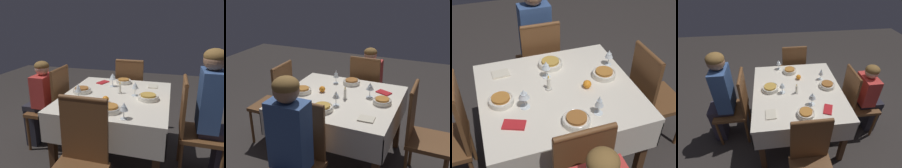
% 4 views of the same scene
% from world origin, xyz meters
% --- Properties ---
extents(ground_plane, '(8.00, 8.00, 0.00)m').
position_xyz_m(ground_plane, '(0.00, 0.00, 0.00)').
color(ground_plane, '#332D2B').
extents(dining_table, '(1.19, 1.07, 0.75)m').
position_xyz_m(dining_table, '(0.00, 0.00, 0.65)').
color(dining_table, silver).
rests_on(dining_table, ground_plane).
extents(chair_south, '(0.40, 0.41, 0.99)m').
position_xyz_m(chair_south, '(-0.04, -0.77, 0.54)').
color(chair_south, brown).
rests_on(chair_south, ground_plane).
extents(chair_north, '(0.40, 0.41, 0.99)m').
position_xyz_m(chair_north, '(0.05, 0.77, 0.54)').
color(chair_north, brown).
rests_on(chair_north, ground_plane).
extents(chair_east, '(0.41, 0.40, 0.99)m').
position_xyz_m(chair_east, '(0.83, 0.01, 0.54)').
color(chair_east, brown).
rests_on(chair_east, ground_plane).
extents(chair_west, '(0.41, 0.40, 0.99)m').
position_xyz_m(chair_west, '(-0.83, 0.06, 0.54)').
color(chair_west, brown).
rests_on(chair_west, ground_plane).
extents(person_adult_denim, '(0.30, 0.34, 1.27)m').
position_xyz_m(person_adult_denim, '(-0.04, -0.93, 0.72)').
color(person_adult_denim, '#383342').
rests_on(person_adult_denim, ground_plane).
extents(person_child_red, '(0.30, 0.33, 1.05)m').
position_xyz_m(person_child_red, '(0.05, 0.94, 0.58)').
color(person_child_red, '#282833').
rests_on(person_child_red, ground_plane).
extents(bowl_south, '(0.20, 0.20, 0.06)m').
position_xyz_m(bowl_south, '(-0.04, -0.33, 0.78)').
color(bowl_south, silver).
rests_on(bowl_south, dining_table).
extents(wine_glass_south, '(0.07, 0.07, 0.15)m').
position_xyz_m(wine_glass_south, '(0.04, -0.19, 0.85)').
color(wine_glass_south, white).
rests_on(wine_glass_south, dining_table).
extents(bowl_north, '(0.19, 0.19, 0.06)m').
position_xyz_m(bowl_north, '(-0.01, 0.38, 0.78)').
color(bowl_north, silver).
rests_on(bowl_north, dining_table).
extents(wine_glass_north, '(0.06, 0.06, 0.15)m').
position_xyz_m(wine_glass_north, '(-0.19, 0.34, 0.85)').
color(wine_glass_north, white).
rests_on(wine_glass_north, dining_table).
extents(bowl_east, '(0.18, 0.18, 0.06)m').
position_xyz_m(bowl_east, '(0.43, 0.02, 0.78)').
color(bowl_east, silver).
rests_on(bowl_east, dining_table).
extents(wine_glass_east, '(0.08, 0.08, 0.16)m').
position_xyz_m(wine_glass_east, '(0.28, 0.12, 0.86)').
color(wine_glass_east, white).
rests_on(wine_glass_east, dining_table).
extents(bowl_west, '(0.19, 0.19, 0.06)m').
position_xyz_m(bowl_west, '(-0.41, -0.05, 0.78)').
color(bowl_west, silver).
rests_on(bowl_west, dining_table).
extents(wine_glass_west, '(0.07, 0.07, 0.14)m').
position_xyz_m(wine_glass_west, '(-0.51, -0.19, 0.85)').
color(wine_glass_west, white).
rests_on(wine_glass_west, dining_table).
extents(candle_centerpiece, '(0.05, 0.05, 0.13)m').
position_xyz_m(candle_centerpiece, '(0.06, -0.02, 0.80)').
color(candle_centerpiece, beige).
rests_on(candle_centerpiece, dining_table).
extents(orange_fruit, '(0.06, 0.06, 0.06)m').
position_xyz_m(orange_fruit, '(-0.22, 0.05, 0.78)').
color(orange_fruit, orange).
rests_on(orange_fruit, dining_table).
extents(napkin_red_folded, '(0.14, 0.11, 0.01)m').
position_xyz_m(napkin_red_folded, '(0.38, -0.34, 0.76)').
color(napkin_red_folded, beige).
rests_on(napkin_red_folded, dining_table).
extents(napkin_spare_side, '(0.17, 0.14, 0.01)m').
position_xyz_m(napkin_spare_side, '(0.38, 0.27, 0.76)').
color(napkin_spare_side, red).
rests_on(napkin_spare_side, dining_table).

